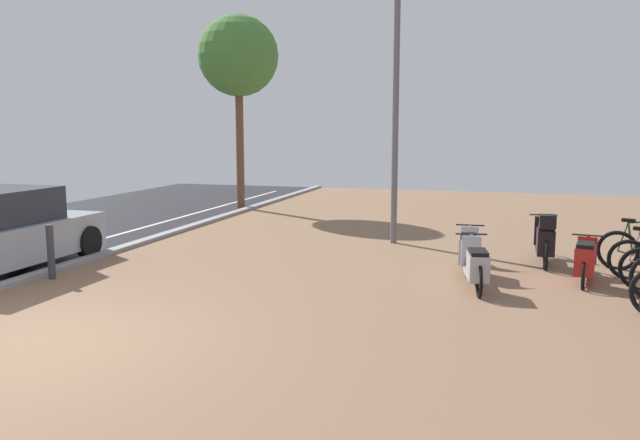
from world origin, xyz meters
TOP-DOWN VIEW (x-y plane):
  - ground at (1.43, 0.00)m, footprint 21.00×40.00m
  - bicycle_rack_05 at (7.56, 6.29)m, footprint 1.34×0.58m
  - scooter_near at (4.67, 5.42)m, footprint 0.52×1.68m
  - scooter_mid at (6.00, 6.40)m, footprint 0.52×1.85m
  - scooter_far at (6.56, 5.10)m, footprint 0.58×1.65m
  - scooter_extra at (4.86, 4.18)m, footprint 0.61×1.77m
  - lamp_post at (2.91, 7.87)m, footprint 0.20×0.52m
  - street_tree at (-2.78, 12.59)m, footprint 2.47×2.47m
  - bollard_far at (-2.05, 2.88)m, footprint 0.12×0.12m

SIDE VIEW (x-z plane):
  - ground at x=1.43m, z-range -0.09..0.04m
  - bicycle_rack_05 at x=7.56m, z-range -0.15..0.86m
  - scooter_extra at x=4.86m, z-range -0.02..0.78m
  - scooter_far at x=6.56m, z-range 0.01..0.74m
  - scooter_near at x=4.67m, z-range 0.00..0.77m
  - bollard_far at x=-2.05m, z-range 0.00..0.93m
  - scooter_mid at x=6.00m, z-range -0.05..0.98m
  - lamp_post at x=2.91m, z-range 0.32..5.91m
  - street_tree at x=-2.78m, z-range 1.70..7.65m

